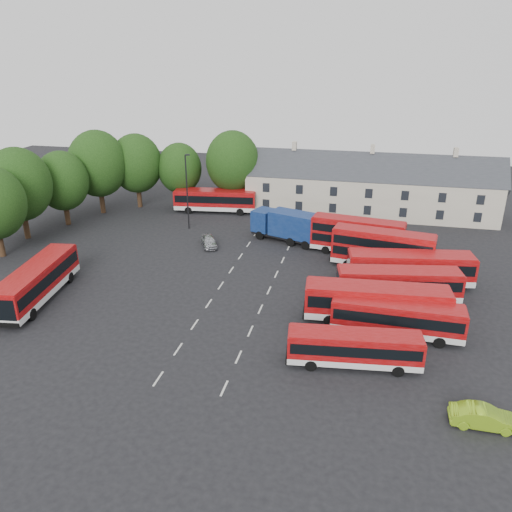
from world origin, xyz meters
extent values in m
plane|color=black|center=(0.00, 0.00, 0.00)|extent=(140.00, 140.00, 0.00)
cube|color=beige|center=(0.00, -14.00, 0.01)|extent=(0.15, 1.80, 0.01)
cube|color=beige|center=(0.00, -10.00, 0.01)|extent=(0.15, 1.80, 0.01)
cube|color=beige|center=(0.00, -6.00, 0.01)|extent=(0.15, 1.80, 0.01)
cube|color=beige|center=(0.00, -2.00, 0.01)|extent=(0.15, 1.80, 0.01)
cube|color=beige|center=(0.00, 2.00, 0.01)|extent=(0.15, 1.80, 0.01)
cube|color=beige|center=(0.00, 6.00, 0.01)|extent=(0.15, 1.80, 0.01)
cube|color=beige|center=(0.00, 10.00, 0.01)|extent=(0.15, 1.80, 0.01)
cube|color=beige|center=(0.00, 14.00, 0.01)|extent=(0.15, 1.80, 0.01)
cube|color=beige|center=(0.00, 18.00, 0.01)|extent=(0.15, 1.80, 0.01)
cube|color=beige|center=(5.00, -14.00, 0.01)|extent=(0.15, 1.80, 0.01)
cube|color=beige|center=(5.00, -10.00, 0.01)|extent=(0.15, 1.80, 0.01)
cube|color=beige|center=(5.00, -6.00, 0.01)|extent=(0.15, 1.80, 0.01)
cube|color=beige|center=(5.00, -2.00, 0.01)|extent=(0.15, 1.80, 0.01)
cube|color=beige|center=(5.00, 2.00, 0.01)|extent=(0.15, 1.80, 0.01)
cube|color=beige|center=(5.00, 6.00, 0.01)|extent=(0.15, 1.80, 0.01)
cube|color=beige|center=(5.00, 10.00, 0.01)|extent=(0.15, 1.80, 0.01)
cube|color=beige|center=(5.00, 14.00, 0.01)|extent=(0.15, 1.80, 0.01)
cube|color=beige|center=(5.00, 18.00, 0.01)|extent=(0.15, 1.80, 0.01)
cylinder|color=black|center=(-27.00, 4.00, 1.92)|extent=(0.70, 0.70, 3.85)
cylinder|color=black|center=(-28.00, 10.00, 2.10)|extent=(0.70, 0.70, 4.20)
ellipsoid|color=black|center=(-28.00, 10.00, 6.97)|extent=(7.92, 7.92, 9.11)
cylinder|color=black|center=(-26.00, 16.00, 1.84)|extent=(0.70, 0.70, 3.67)
ellipsoid|color=black|center=(-26.00, 16.00, 6.10)|extent=(6.93, 6.93, 7.97)
cylinder|color=black|center=(-24.00, 22.00, 2.19)|extent=(0.70, 0.70, 4.38)
ellipsoid|color=black|center=(-24.00, 22.00, 7.26)|extent=(8.25, 8.25, 9.49)
cylinder|color=black|center=(-20.00, 26.00, 2.01)|extent=(0.70, 0.70, 4.02)
ellipsoid|color=black|center=(-20.00, 26.00, 6.68)|extent=(7.59, 7.59, 8.73)
cylinder|color=black|center=(-14.00, 28.00, 1.75)|extent=(0.70, 0.70, 3.50)
ellipsoid|color=black|center=(-14.00, 28.00, 5.81)|extent=(6.60, 6.60, 7.59)
cylinder|color=black|center=(-6.00, 29.00, 2.10)|extent=(0.70, 0.70, 4.20)
ellipsoid|color=black|center=(-6.00, 29.00, 6.97)|extent=(7.92, 7.92, 9.11)
cube|color=beige|center=(14.00, 30.00, 2.75)|extent=(35.00, 7.00, 5.50)
cube|color=#2D3035|center=(14.00, 30.00, 5.50)|extent=(35.70, 7.13, 7.13)
cube|color=beige|center=(3.00, 30.00, 9.46)|extent=(0.60, 0.90, 1.20)
cube|color=beige|center=(14.00, 30.00, 9.46)|extent=(0.60, 0.90, 1.20)
cube|color=beige|center=(25.00, 30.00, 9.46)|extent=(0.60, 0.90, 1.20)
cube|color=silver|center=(13.74, -9.16, 0.70)|extent=(10.09, 3.35, 0.50)
cube|color=#92090C|center=(13.74, -9.16, 1.82)|extent=(10.09, 3.35, 1.76)
cube|color=black|center=(13.74, -9.16, 1.87)|extent=(9.71, 3.36, 0.86)
cube|color=#92090C|center=(13.74, -9.16, 2.75)|extent=(9.89, 3.24, 0.11)
cylinder|color=black|center=(10.70, -10.53, 0.45)|extent=(0.92, 0.35, 0.90)
cylinder|color=black|center=(16.77, -7.80, 0.45)|extent=(0.92, 0.35, 0.90)
cube|color=silver|center=(16.97, -3.96, 0.75)|extent=(10.75, 2.71, 0.53)
cube|color=#92090C|center=(16.97, -3.96, 1.97)|extent=(10.75, 2.71, 1.89)
cube|color=black|center=(16.97, -3.96, 2.02)|extent=(10.32, 2.76, 0.92)
cube|color=#92090C|center=(16.97, -3.96, 2.96)|extent=(10.53, 2.61, 0.12)
cylinder|color=black|center=(13.52, -4.96, 0.49)|extent=(0.98, 0.30, 0.97)
cylinder|color=black|center=(20.42, -2.95, 0.49)|extent=(0.98, 0.30, 0.97)
cube|color=silver|center=(15.32, -2.10, 0.87)|extent=(12.46, 3.72, 0.61)
cube|color=#92090C|center=(15.32, -2.10, 2.26)|extent=(12.46, 3.72, 2.18)
cube|color=black|center=(15.32, -2.10, 2.32)|extent=(11.98, 3.75, 1.06)
cube|color=#92090C|center=(15.32, -2.10, 3.41)|extent=(12.21, 3.59, 0.13)
cylinder|color=black|center=(11.49, -3.66, 0.56)|extent=(1.14, 0.40, 1.12)
cylinder|color=black|center=(19.14, -0.54, 0.56)|extent=(1.14, 0.40, 1.12)
cube|color=silver|center=(17.32, 2.54, 0.80)|extent=(11.70, 4.51, 0.57)
cube|color=#92090C|center=(17.32, 2.54, 2.10)|extent=(11.70, 4.51, 2.03)
cube|color=black|center=(17.32, 2.54, 2.16)|extent=(11.26, 4.50, 0.99)
cube|color=#92090C|center=(17.32, 2.54, 3.17)|extent=(11.46, 4.37, 0.12)
cylinder|color=black|center=(13.92, 0.75, 0.52)|extent=(1.07, 0.46, 1.04)
cylinder|color=black|center=(20.73, 4.32, 0.52)|extent=(1.07, 0.46, 1.04)
cube|color=silver|center=(18.57, 6.29, 0.87)|extent=(12.60, 4.61, 0.62)
cube|color=#92090C|center=(18.57, 6.29, 2.27)|extent=(12.60, 4.61, 2.18)
cube|color=black|center=(18.57, 6.29, 2.32)|extent=(12.12, 4.61, 1.06)
cube|color=#92090C|center=(18.57, 6.29, 3.41)|extent=(12.34, 4.47, 0.13)
cylinder|color=black|center=(14.86, 4.45, 0.56)|extent=(1.15, 0.48, 1.12)
cylinder|color=black|center=(22.28, 8.13, 0.56)|extent=(1.15, 0.48, 1.12)
cube|color=silver|center=(15.86, 9.88, 0.75)|extent=(10.95, 4.19, 0.53)
cube|color=#92090C|center=(15.86, 9.88, 2.65)|extent=(10.95, 4.19, 3.26)
cube|color=black|center=(15.86, 9.88, 2.02)|extent=(10.54, 4.17, 0.92)
cube|color=#92090C|center=(15.86, 9.88, 4.33)|extent=(10.73, 4.06, 0.12)
cylinder|color=black|center=(12.30, 9.37, 0.49)|extent=(1.00, 0.43, 0.97)
cylinder|color=black|center=(19.42, 10.39, 0.49)|extent=(1.00, 0.43, 0.97)
cube|color=black|center=(15.86, 9.88, 3.28)|extent=(10.54, 4.17, 0.92)
cube|color=silver|center=(13.06, 13.62, 0.74)|extent=(10.79, 3.97, 0.53)
cube|color=#92090C|center=(13.06, 13.62, 2.61)|extent=(10.79, 3.97, 3.21)
cube|color=black|center=(13.06, 13.62, 1.99)|extent=(10.38, 3.96, 0.91)
cube|color=#92090C|center=(13.06, 13.62, 4.27)|extent=(10.57, 3.85, 0.12)
cylinder|color=black|center=(9.56, 13.06, 0.48)|extent=(0.99, 0.41, 0.96)
cylinder|color=black|center=(16.56, 14.18, 0.48)|extent=(0.99, 0.41, 0.96)
cube|color=black|center=(13.06, 13.62, 3.24)|extent=(10.38, 3.96, 0.91)
cube|color=silver|center=(-16.05, -4.73, 0.86)|extent=(4.39, 12.43, 0.61)
cube|color=#92090C|center=(-16.05, -4.73, 2.24)|extent=(4.39, 12.43, 2.16)
cube|color=black|center=(-16.05, -4.73, 2.30)|extent=(4.39, 11.96, 1.05)
cube|color=#92090C|center=(-16.05, -4.73, 3.37)|extent=(4.24, 12.17, 0.13)
cylinder|color=black|center=(-14.28, -8.42, 0.55)|extent=(0.46, 1.14, 1.11)
cylinder|color=black|center=(-17.81, -1.04, 0.55)|extent=(0.46, 1.14, 1.11)
cube|color=silver|center=(-7.87, 25.86, 0.84)|extent=(12.17, 4.07, 0.60)
cube|color=#92090C|center=(-7.87, 25.86, 2.20)|extent=(12.17, 4.07, 2.12)
cube|color=black|center=(-7.87, 25.86, 2.25)|extent=(11.70, 4.08, 1.03)
cube|color=#92090C|center=(-7.87, 25.86, 3.31)|extent=(11.92, 3.94, 0.13)
cylinder|color=black|center=(-11.52, 24.20, 0.54)|extent=(1.11, 0.43, 1.08)
cylinder|color=black|center=(-4.22, 27.52, 0.54)|extent=(1.11, 0.43, 1.08)
cube|color=black|center=(4.32, 16.15, 0.72)|extent=(9.14, 5.19, 0.33)
cube|color=navy|center=(1.19, 17.27, 2.22)|extent=(3.02, 3.35, 2.66)
cube|color=black|center=(0.20, 17.62, 2.62)|extent=(0.89, 2.26, 1.33)
cube|color=navy|center=(5.53, 15.73, 2.38)|extent=(6.88, 4.72, 2.99)
cylinder|color=black|center=(0.98, 16.01, 0.55)|extent=(1.15, 0.66, 1.11)
cylinder|color=black|center=(7.92, 16.21, 0.55)|extent=(1.15, 0.66, 1.11)
imported|color=#AEB1B6|center=(-4.53, 12.25, 0.67)|extent=(3.20, 4.23, 1.34)
imported|color=#85B61C|center=(22.09, -14.05, 0.69)|extent=(4.20, 1.47, 1.38)
cylinder|color=black|center=(-9.22, 18.06, 4.94)|extent=(0.18, 0.18, 9.88)
cube|color=black|center=(-8.94, 18.16, 9.88)|extent=(0.64, 0.44, 0.18)
camera|label=1|loc=(13.62, -41.80, 22.06)|focal=35.00mm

